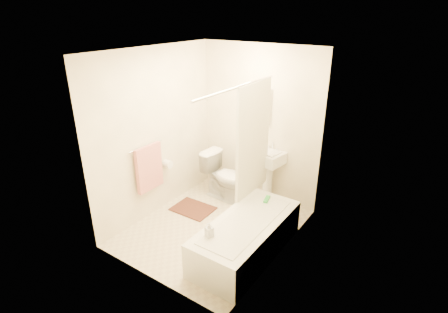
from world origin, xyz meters
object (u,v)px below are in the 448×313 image
Objects in this scene: bathtub at (246,237)px; bath_mat at (193,209)px; soap_bottle at (209,230)px; toilet at (225,177)px; sink at (267,175)px.

bath_mat is (-1.20, 0.41, -0.22)m from bathtub.
bath_mat is 1.46m from soap_bottle.
toilet is 1.71m from soap_bottle.
sink is 5.19× the size of soap_bottle.
bath_mat is at bearing 137.63° from soap_bottle.
sink is 1.34m from bathtub.
sink reaches higher than soap_bottle.
sink is at bearing 107.47° from bathtub.
sink reaches higher than bath_mat.
sink is 0.58× the size of bathtub.
toilet is 0.47× the size of bathtub.
toilet is at bearing -148.35° from sink.
bath_mat is at bearing 160.99° from bathtub.
sink is 1.77m from soap_bottle.
soap_bottle is at bearing -148.77° from toilet.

